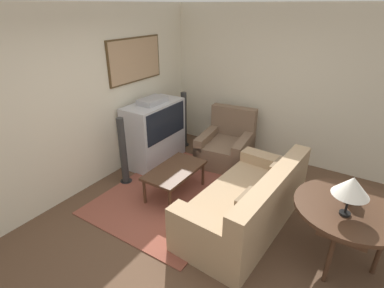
{
  "coord_description": "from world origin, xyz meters",
  "views": [
    {
      "loc": [
        -2.58,
        -1.5,
        2.66
      ],
      "look_at": [
        0.85,
        0.71,
        0.75
      ],
      "focal_mm": 28.0,
      "sensor_mm": 36.0,
      "label": 1
    }
  ],
  "objects_px": {
    "couch": "(248,205)",
    "speaker_tower_right": "(184,121)",
    "coffee_table": "(175,172)",
    "console_table": "(349,212)",
    "speaker_tower_left": "(123,153)",
    "table_lamp": "(352,187)",
    "armchair": "(226,146)",
    "mantel_clock": "(351,192)",
    "tv": "(155,132)"
  },
  "relations": [
    {
      "from": "armchair",
      "to": "table_lamp",
      "type": "bearing_deg",
      "value": -43.91
    },
    {
      "from": "tv",
      "to": "speaker_tower_left",
      "type": "xyz_separation_m",
      "value": [
        -0.85,
        -0.06,
        -0.04
      ]
    },
    {
      "from": "tv",
      "to": "armchair",
      "type": "bearing_deg",
      "value": -57.54
    },
    {
      "from": "table_lamp",
      "to": "console_table",
      "type": "bearing_deg",
      "value": -11.58
    },
    {
      "from": "speaker_tower_right",
      "to": "tv",
      "type": "bearing_deg",
      "value": 176.03
    },
    {
      "from": "coffee_table",
      "to": "mantel_clock",
      "type": "xyz_separation_m",
      "value": [
        0.07,
        -2.29,
        0.44
      ]
    },
    {
      "from": "couch",
      "to": "mantel_clock",
      "type": "distance_m",
      "value": 1.22
    },
    {
      "from": "coffee_table",
      "to": "console_table",
      "type": "xyz_separation_m",
      "value": [
        -0.05,
        -2.32,
        0.27
      ]
    },
    {
      "from": "tv",
      "to": "speaker_tower_right",
      "type": "bearing_deg",
      "value": -3.97
    },
    {
      "from": "coffee_table",
      "to": "speaker_tower_right",
      "type": "height_order",
      "value": "speaker_tower_right"
    },
    {
      "from": "table_lamp",
      "to": "mantel_clock",
      "type": "bearing_deg",
      "value": -0.22
    },
    {
      "from": "couch",
      "to": "mantel_clock",
      "type": "height_order",
      "value": "mantel_clock"
    },
    {
      "from": "armchair",
      "to": "table_lamp",
      "type": "height_order",
      "value": "table_lamp"
    },
    {
      "from": "couch",
      "to": "speaker_tower_left",
      "type": "bearing_deg",
      "value": -83.63
    },
    {
      "from": "tv",
      "to": "speaker_tower_right",
      "type": "xyz_separation_m",
      "value": [
        0.85,
        -0.06,
        -0.04
      ]
    },
    {
      "from": "couch",
      "to": "mantel_clock",
      "type": "xyz_separation_m",
      "value": [
        0.12,
        -1.09,
        0.53
      ]
    },
    {
      "from": "couch",
      "to": "table_lamp",
      "type": "relative_size",
      "value": 4.72
    },
    {
      "from": "coffee_table",
      "to": "table_lamp",
      "type": "height_order",
      "value": "table_lamp"
    },
    {
      "from": "armchair",
      "to": "speaker_tower_left",
      "type": "bearing_deg",
      "value": -130.66
    },
    {
      "from": "console_table",
      "to": "mantel_clock",
      "type": "xyz_separation_m",
      "value": [
        0.12,
        0.03,
        0.17
      ]
    },
    {
      "from": "couch",
      "to": "speaker_tower_right",
      "type": "bearing_deg",
      "value": -123.98
    },
    {
      "from": "armchair",
      "to": "console_table",
      "type": "relative_size",
      "value": 0.94
    },
    {
      "from": "speaker_tower_left",
      "to": "table_lamp",
      "type": "bearing_deg",
      "value": -91.11
    },
    {
      "from": "tv",
      "to": "speaker_tower_right",
      "type": "relative_size",
      "value": 1.08
    },
    {
      "from": "mantel_clock",
      "to": "speaker_tower_right",
      "type": "height_order",
      "value": "speaker_tower_right"
    },
    {
      "from": "armchair",
      "to": "mantel_clock",
      "type": "xyz_separation_m",
      "value": [
        -1.33,
        -2.13,
        0.54
      ]
    },
    {
      "from": "tv",
      "to": "speaker_tower_left",
      "type": "distance_m",
      "value": 0.85
    },
    {
      "from": "tv",
      "to": "armchair",
      "type": "distance_m",
      "value": 1.34
    },
    {
      "from": "armchair",
      "to": "mantel_clock",
      "type": "relative_size",
      "value": 5.24
    },
    {
      "from": "armchair",
      "to": "console_table",
      "type": "bearing_deg",
      "value": -40.5
    },
    {
      "from": "table_lamp",
      "to": "speaker_tower_right",
      "type": "relative_size",
      "value": 0.39
    },
    {
      "from": "coffee_table",
      "to": "mantel_clock",
      "type": "bearing_deg",
      "value": -88.37
    },
    {
      "from": "console_table",
      "to": "table_lamp",
      "type": "height_order",
      "value": "table_lamp"
    },
    {
      "from": "tv",
      "to": "coffee_table",
      "type": "height_order",
      "value": "tv"
    },
    {
      "from": "couch",
      "to": "console_table",
      "type": "relative_size",
      "value": 1.82
    },
    {
      "from": "couch",
      "to": "table_lamp",
      "type": "height_order",
      "value": "table_lamp"
    },
    {
      "from": "coffee_table",
      "to": "tv",
      "type": "bearing_deg",
      "value": 53.78
    },
    {
      "from": "console_table",
      "to": "mantel_clock",
      "type": "bearing_deg",
      "value": 15.83
    },
    {
      "from": "table_lamp",
      "to": "speaker_tower_right",
      "type": "height_order",
      "value": "table_lamp"
    },
    {
      "from": "couch",
      "to": "armchair",
      "type": "relative_size",
      "value": 1.93
    },
    {
      "from": "tv",
      "to": "console_table",
      "type": "bearing_deg",
      "value": -102.84
    },
    {
      "from": "armchair",
      "to": "table_lamp",
      "type": "relative_size",
      "value": 2.44
    },
    {
      "from": "table_lamp",
      "to": "mantel_clock",
      "type": "height_order",
      "value": "table_lamp"
    },
    {
      "from": "mantel_clock",
      "to": "speaker_tower_right",
      "type": "distance_m",
      "value": 3.51
    },
    {
      "from": "speaker_tower_left",
      "to": "speaker_tower_right",
      "type": "height_order",
      "value": "same"
    },
    {
      "from": "couch",
      "to": "armchair",
      "type": "bearing_deg",
      "value": -140.77
    },
    {
      "from": "console_table",
      "to": "speaker_tower_right",
      "type": "distance_m",
      "value": 3.59
    },
    {
      "from": "couch",
      "to": "speaker_tower_left",
      "type": "height_order",
      "value": "speaker_tower_left"
    },
    {
      "from": "armchair",
      "to": "console_table",
      "type": "height_order",
      "value": "armchair"
    },
    {
      "from": "tv",
      "to": "console_table",
      "type": "xyz_separation_m",
      "value": [
        -0.74,
        -3.27,
        0.1
      ]
    }
  ]
}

